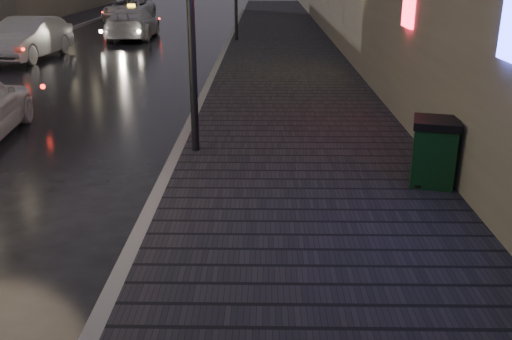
{
  "coord_description": "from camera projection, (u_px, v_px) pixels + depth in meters",
  "views": [
    {
      "loc": [
        3.14,
        -4.19,
        3.48
      ],
      "look_at": [
        3.03,
        2.99,
        0.85
      ],
      "focal_mm": 40.0,
      "sensor_mm": 36.0,
      "label": 1
    }
  ],
  "objects": [
    {
      "name": "sidewalk",
      "position": [
        282.0,
        45.0,
        24.82
      ],
      "size": [
        4.6,
        58.0,
        0.15
      ],
      "primitive_type": "cube",
      "color": "black",
      "rests_on": "ground"
    },
    {
      "name": "curb",
      "position": [
        227.0,
        45.0,
        24.85
      ],
      "size": [
        0.2,
        58.0,
        0.15
      ],
      "primitive_type": "cube",
      "color": "slate",
      "rests_on": "ground"
    },
    {
      "name": "curb_far",
      "position": [
        25.0,
        44.0,
        24.98
      ],
      "size": [
        0.2,
        58.0,
        0.15
      ],
      "primitive_type": "cube",
      "color": "slate",
      "rests_on": "ground"
    },
    {
      "name": "trash_bin",
      "position": [
        434.0,
        151.0,
        8.92
      ],
      "size": [
        0.84,
        0.84,
        1.06
      ],
      "rotation": [
        0.0,
        0.0,
        -0.25
      ],
      "color": "black",
      "rests_on": "sidewalk"
    },
    {
      "name": "car_left_mid",
      "position": [
        28.0,
        38.0,
        21.47
      ],
      "size": [
        2.02,
        4.77,
        1.53
      ],
      "primitive_type": "imported",
      "rotation": [
        0.0,
        0.0,
        -0.09
      ],
      "color": "#9D9CA4",
      "rests_on": "ground"
    },
    {
      "name": "taxi_mid",
      "position": [
        133.0,
        23.0,
        27.23
      ],
      "size": [
        2.27,
        5.13,
        1.46
      ],
      "primitive_type": "imported",
      "rotation": [
        0.0,
        0.0,
        3.18
      ],
      "color": "silver",
      "rests_on": "ground"
    },
    {
      "name": "taxi_far",
      "position": [
        129.0,
        9.0,
        35.52
      ],
      "size": [
        2.61,
        5.18,
        1.4
      ],
      "primitive_type": "imported",
      "rotation": [
        0.0,
        0.0,
        -0.06
      ],
      "color": "silver",
      "rests_on": "ground"
    }
  ]
}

